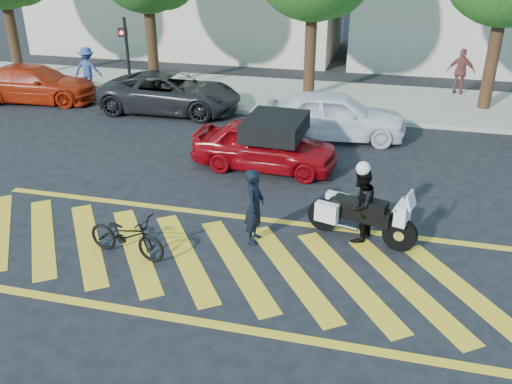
% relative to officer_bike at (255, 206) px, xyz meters
% --- Properties ---
extents(ground, '(90.00, 90.00, 0.00)m').
position_rel_officer_bike_xyz_m(ground, '(-0.62, -0.95, -0.82)').
color(ground, black).
rests_on(ground, ground).
extents(sidewalk, '(60.00, 5.00, 0.15)m').
position_rel_officer_bike_xyz_m(sidewalk, '(-0.62, 11.05, -0.75)').
color(sidewalk, '#9E998E').
rests_on(sidewalk, ground).
extents(crosswalk, '(12.33, 4.00, 0.01)m').
position_rel_officer_bike_xyz_m(crosswalk, '(-0.66, -0.95, -0.82)').
color(crosswalk, yellow).
rests_on(crosswalk, ground).
extents(signal_pole, '(0.28, 0.43, 3.20)m').
position_rel_officer_bike_xyz_m(signal_pole, '(-7.12, 8.79, 1.10)').
color(signal_pole, black).
rests_on(signal_pole, ground).
extents(officer_bike, '(0.40, 0.60, 1.64)m').
position_rel_officer_bike_xyz_m(officer_bike, '(0.00, 0.00, 0.00)').
color(officer_bike, black).
rests_on(officer_bike, ground).
extents(bicycle, '(1.83, 0.89, 0.92)m').
position_rel_officer_bike_xyz_m(bicycle, '(-2.36, -1.19, -0.36)').
color(bicycle, black).
rests_on(bicycle, ground).
extents(police_motorcycle, '(2.36, 1.11, 1.07)m').
position_rel_officer_bike_xyz_m(police_motorcycle, '(2.14, 0.62, -0.24)').
color(police_motorcycle, black).
rests_on(police_motorcycle, ground).
extents(officer_moto, '(0.83, 0.95, 1.66)m').
position_rel_officer_bike_xyz_m(officer_moto, '(2.12, 0.61, 0.01)').
color(officer_moto, black).
rests_on(officer_moto, ground).
extents(red_convertible, '(4.06, 1.79, 1.36)m').
position_rel_officer_bike_xyz_m(red_convertible, '(-0.70, 3.93, -0.14)').
color(red_convertible, maroon).
rests_on(red_convertible, ground).
extents(parked_left, '(4.98, 2.56, 1.38)m').
position_rel_officer_bike_xyz_m(parked_left, '(-10.85, 8.25, -0.13)').
color(parked_left, '#AF230A').
rests_on(parked_left, ground).
extents(parked_mid_left, '(5.17, 2.49, 1.42)m').
position_rel_officer_bike_xyz_m(parked_mid_left, '(-5.25, 8.25, -0.11)').
color(parked_mid_left, black).
rests_on(parked_mid_left, ground).
extents(parked_mid_right, '(4.60, 2.25, 1.51)m').
position_rel_officer_bike_xyz_m(parked_mid_right, '(0.87, 6.85, -0.07)').
color(parked_mid_right, white).
rests_on(parked_mid_right, ground).
extents(pedestrian_left, '(1.18, 0.75, 1.73)m').
position_rel_officer_bike_xyz_m(pedestrian_left, '(-9.37, 9.70, 0.19)').
color(pedestrian_left, navy).
rests_on(pedestrian_left, sidewalk).
extents(pedestrian_right, '(1.10, 0.63, 1.77)m').
position_rel_officer_bike_xyz_m(pedestrian_right, '(5.11, 12.82, 0.21)').
color(pedestrian_right, brown).
rests_on(pedestrian_right, sidewalk).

